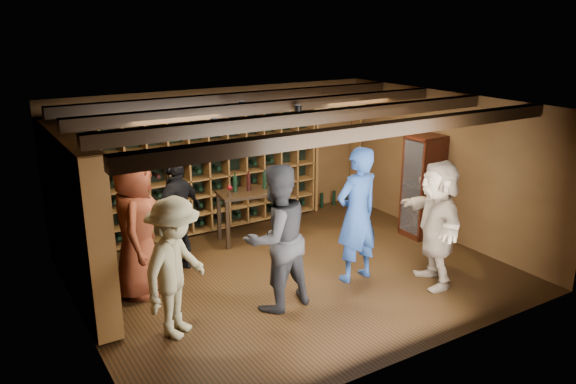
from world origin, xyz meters
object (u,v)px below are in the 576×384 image
guest_red_floral (136,226)px  guest_khaki (175,268)px  guest_woman_black (178,215)px  guest_beige (437,223)px  tasting_table (252,197)px  display_cabinet (422,188)px  man_grey_suit (276,238)px  man_blue_shirt (357,215)px

guest_red_floral → guest_khaki: 1.26m
guest_woman_black → guest_khaki: bearing=34.5°
guest_red_floral → guest_beige: guest_red_floral is taller
guest_beige → tasting_table: (-1.42, 2.81, -0.14)m
display_cabinet → guest_beige: 1.88m
guest_red_floral → tasting_table: 2.46m
man_grey_suit → guest_woman_black: man_grey_suit is taller
display_cabinet → guest_woman_black: size_ratio=1.00×
guest_red_floral → guest_beige: size_ratio=1.09×
guest_khaki → guest_woman_black: bearing=30.0°
man_grey_suit → guest_red_floral: (-1.42, 1.28, 0.03)m
guest_khaki → guest_beige: bearing=-47.6°
man_blue_shirt → guest_beige: (0.87, -0.69, -0.08)m
man_blue_shirt → guest_woman_black: man_blue_shirt is taller
display_cabinet → guest_khaki: size_ratio=1.02×
man_grey_suit → guest_woman_black: size_ratio=1.10×
man_grey_suit → guest_red_floral: size_ratio=0.97×
guest_red_floral → guest_khaki: bearing=-151.9°
tasting_table → guest_khaki: bearing=-126.7°
display_cabinet → guest_beige: guest_beige is taller
man_grey_suit → display_cabinet: bearing=-171.7°
man_blue_shirt → guest_woman_black: size_ratio=1.12×
guest_woman_black → guest_beige: guest_beige is taller
guest_beige → tasting_table: guest_beige is taller
man_grey_suit → guest_khaki: man_grey_suit is taller
man_grey_suit → guest_woman_black: bearing=-75.2°
guest_khaki → guest_beige: 3.66m
man_blue_shirt → guest_red_floral: 3.04m
man_blue_shirt → guest_khaki: size_ratio=1.15×
man_blue_shirt → guest_red_floral: bearing=-26.6°
man_grey_suit → guest_woman_black: (-0.67, 1.73, -0.09)m
man_grey_suit → guest_beige: bearing=159.6°
guest_beige → guest_woman_black: bearing=-104.8°
guest_red_floral → display_cabinet: bearing=-69.7°
guest_woman_black → tasting_table: 1.60m
guest_woman_black → guest_beige: bearing=108.3°
guest_woman_black → display_cabinet: bearing=135.0°
guest_red_floral → guest_woman_black: guest_red_floral is taller
man_blue_shirt → guest_beige: size_ratio=1.09×
guest_red_floral → guest_woman_black: bearing=-34.6°
man_blue_shirt → man_grey_suit: (-1.39, -0.12, -0.02)m
display_cabinet → man_blue_shirt: 2.19m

